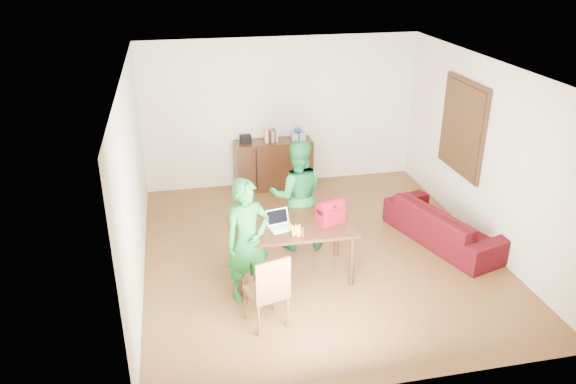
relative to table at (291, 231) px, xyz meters
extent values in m
cube|color=#422710|center=(0.52, 0.49, -0.72)|extent=(5.00, 5.50, 0.10)
cube|color=white|center=(0.52, 0.49, 2.08)|extent=(5.00, 5.50, 0.10)
cube|color=beige|center=(0.52, 3.29, 0.68)|extent=(5.00, 0.10, 2.70)
cube|color=beige|center=(0.52, -2.31, 0.68)|extent=(5.00, 0.10, 2.70)
cube|color=beige|center=(-2.03, 0.49, 0.68)|extent=(0.10, 5.50, 2.70)
cube|color=beige|center=(3.07, 0.49, 0.68)|extent=(0.10, 5.50, 2.70)
cube|color=#3F2614|center=(2.98, 1.19, 0.88)|extent=(0.04, 1.28, 1.48)
cube|color=#472715|center=(2.95, 1.19, 0.88)|extent=(0.01, 1.18, 1.36)
cube|color=black|center=(0.32, 3.00, -0.22)|extent=(1.40, 0.45, 0.90)
cube|color=black|center=(-0.18, 3.00, 0.30)|extent=(0.20, 0.14, 0.14)
cube|color=#A4A4AD|center=(0.77, 3.00, 0.30)|extent=(0.24, 0.22, 0.14)
ellipsoid|color=#18409F|center=(0.77, 3.00, 0.40)|extent=(0.14, 0.14, 0.07)
cube|color=black|center=(0.00, 0.00, 0.08)|extent=(1.66, 0.96, 0.04)
cylinder|color=black|center=(-0.75, -0.37, -0.31)|extent=(0.07, 0.07, 0.73)
cylinder|color=black|center=(0.73, -0.40, -0.31)|extent=(0.07, 0.07, 0.73)
cylinder|color=black|center=(-0.73, 0.40, -0.31)|extent=(0.07, 0.07, 0.73)
cylinder|color=black|center=(0.75, 0.37, -0.31)|extent=(0.07, 0.07, 0.73)
cube|color=brown|center=(-0.51, -0.98, -0.23)|extent=(0.53, 0.52, 0.05)
cube|color=brown|center=(-0.46, -1.16, 0.04)|extent=(0.43, 0.15, 0.49)
imported|color=#156223|center=(-0.64, -0.38, 0.14)|extent=(0.68, 0.54, 1.62)
imported|color=#156228|center=(0.25, 0.78, 0.16)|extent=(0.88, 0.72, 1.66)
cube|color=white|center=(-0.14, -0.08, 0.11)|extent=(0.35, 0.28, 0.02)
cube|color=black|center=(-0.14, -0.08, 0.22)|extent=(0.32, 0.14, 0.20)
cylinder|color=#551F13|center=(0.07, -0.34, 0.18)|extent=(0.06, 0.06, 0.16)
cube|color=maroon|center=(0.52, -0.04, 0.23)|extent=(0.40, 0.31, 0.26)
imported|color=#3A0807|center=(2.47, 0.44, -0.38)|extent=(1.34, 2.14, 0.58)
camera|label=1|loc=(-1.39, -6.42, 3.53)|focal=35.00mm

